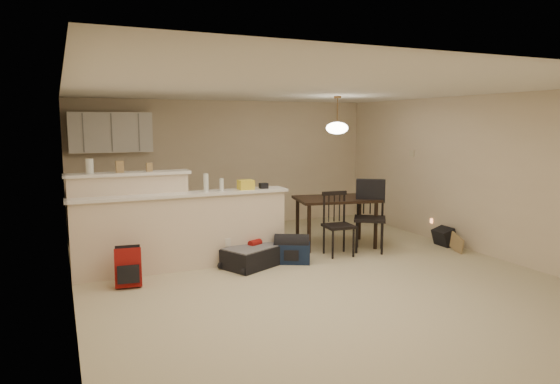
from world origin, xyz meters
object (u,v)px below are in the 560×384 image
dining_chair_near (339,224)px  suitcase (253,257)px  pendant_lamp (337,127)px  red_backpack (128,267)px  dining_chair_far (370,217)px  dining_table (336,204)px  navy_duffel (292,253)px  black_daypack (444,237)px

dining_chair_near → suitcase: size_ratio=1.20×
pendant_lamp → dining_chair_near: bearing=-116.0°
dining_chair_near → red_backpack: size_ratio=2.03×
pendant_lamp → dining_chair_far: size_ratio=0.55×
red_backpack → pendant_lamp: bearing=19.7°
pendant_lamp → suitcase: 2.59m
dining_table → pendant_lamp: 1.27m
navy_duffel → red_backpack: bearing=-149.0°
suitcase → black_daypack: 3.41m
pendant_lamp → red_backpack: size_ratio=1.27×
pendant_lamp → red_backpack: pendant_lamp is taller
red_backpack → dining_chair_near: bearing=11.1°
pendant_lamp → dining_table: bearing=0.0°
dining_table → suitcase: (-1.72, -0.57, -0.58)m
black_daypack → dining_table: bearing=68.0°
suitcase → black_daypack: bearing=-28.5°
dining_chair_near → suitcase: dining_chair_near is taller
navy_duffel → pendant_lamp: bearing=57.3°
dining_chair_far → suitcase: bearing=-143.8°
suitcase → dining_chair_near: bearing=-24.8°
dining_chair_near → black_daypack: (1.96, -0.20, -0.35)m
suitcase → navy_duffel: bearing=-31.1°
dining_table → dining_chair_near: bearing=-105.1°
pendant_lamp → red_backpack: 3.97m
black_daypack → suitcase: bearing=89.0°
dining_table → pendant_lamp: bearing=-169.1°
dining_chair_near → red_backpack: 3.23m
dining_chair_far → navy_duffel: dining_chair_far is taller
dining_chair_far → dining_chair_near: bearing=-142.1°
dining_chair_near → pendant_lamp: bearing=69.1°
navy_duffel → dining_table: bearing=57.3°
dining_chair_near → black_daypack: 2.00m
dining_chair_far → suitcase: size_ratio=1.36×
red_backpack → suitcase: bearing=13.5°
dining_chair_near → red_backpack: dining_chair_near is taller
dining_table → navy_duffel: bearing=-139.6°
dining_table → black_daypack: 1.93m
dining_chair_far → navy_duffel: (-1.45, -0.11, -0.42)m
suitcase → red_backpack: 1.77m
pendant_lamp → dining_chair_near: pendant_lamp is taller
pendant_lamp → black_daypack: size_ratio=1.85×
dining_chair_near → red_backpack: bearing=-171.3°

